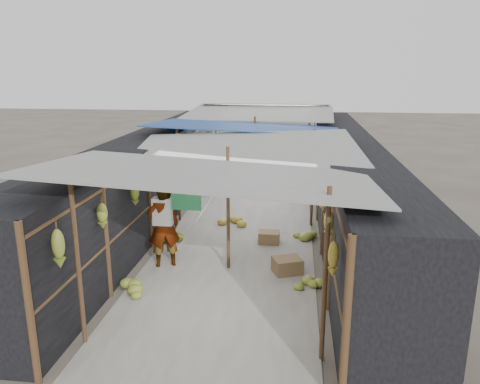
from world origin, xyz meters
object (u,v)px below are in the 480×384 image
at_px(crate_near, 269,238).
at_px(black_basin, 299,194).
at_px(vendor_elderly, 164,226).
at_px(vendor_seated, 286,170).
at_px(shopper_blue, 236,167).

xyz_separation_m(crate_near, black_basin, (0.72, 4.33, -0.05)).
relative_size(black_basin, vendor_elderly, 0.36).
distance_m(crate_near, vendor_seated, 6.49).
distance_m(vendor_elderly, shopper_blue, 6.63).
relative_size(crate_near, vendor_elderly, 0.27).
bearing_deg(vendor_elderly, crate_near, -166.58).
xyz_separation_m(crate_near, shopper_blue, (-1.43, 4.98, 0.68)).
bearing_deg(shopper_blue, black_basin, -44.51).
bearing_deg(shopper_blue, crate_near, -101.51).
bearing_deg(shopper_blue, vendor_elderly, -123.53).
bearing_deg(shopper_blue, vendor_seated, 14.61).
bearing_deg(vendor_seated, shopper_blue, -62.40).
distance_m(black_basin, shopper_blue, 2.37).
bearing_deg(crate_near, shopper_blue, 106.43).
bearing_deg(black_basin, shopper_blue, 163.05).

